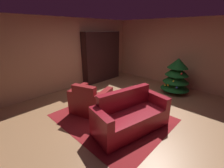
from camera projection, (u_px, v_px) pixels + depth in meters
name	position (u px, v px, depth m)	size (l,w,h in m)	color
ground_plane	(122.00, 110.00, 4.32)	(7.42, 7.42, 0.00)	#A8784F
wall_back	(174.00, 53.00, 6.00)	(5.38, 0.06, 2.58)	tan
wall_left	(68.00, 55.00, 5.61)	(0.06, 6.31, 2.58)	tan
area_rug	(112.00, 117.00, 3.96)	(2.71, 2.28, 0.01)	maroon
bookshelf_unit	(104.00, 57.00, 6.62)	(0.35, 1.85, 2.09)	black
armchair_red	(91.00, 101.00, 4.13)	(1.17, 1.04, 0.87)	maroon
couch_red	(131.00, 117.00, 3.43)	(1.06, 1.87, 0.89)	maroon
coffee_table	(114.00, 103.00, 3.94)	(0.63, 0.63, 0.42)	black
book_stack_on_table	(116.00, 99.00, 3.90)	(0.19, 0.17, 0.10)	gold
bottle_on_table	(108.00, 100.00, 3.80)	(0.08, 0.08, 0.22)	#5D2C21
decorated_tree	(176.00, 76.00, 5.32)	(0.98, 0.98, 1.25)	brown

